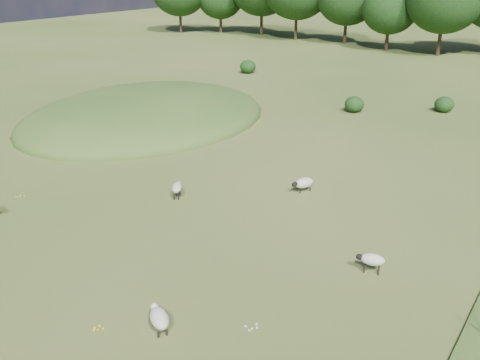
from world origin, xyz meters
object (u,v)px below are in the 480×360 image
Objects in this scene: sheep_4 at (159,318)px; sheep_5 at (177,188)px; sheep_2 at (303,183)px; sheep_1 at (372,260)px.

sheep_5 is at bearing -19.99° from sheep_4.
sheep_5 is (-4.76, -4.21, 0.07)m from sheep_2.
sheep_2 is 12.42m from sheep_4.
sheep_4 is at bearing -173.26° from sheep_5.
sheep_2 is at bearing -50.69° from sheep_4.
sheep_1 is at bearing 73.60° from sheep_2.
sheep_1 is 1.05× the size of sheep_5.
sheep_5 is (-10.49, 1.10, -0.01)m from sheep_1.
sheep_5 reaches higher than sheep_4.
sheep_5 is at bearing -22.50° from sheep_1.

